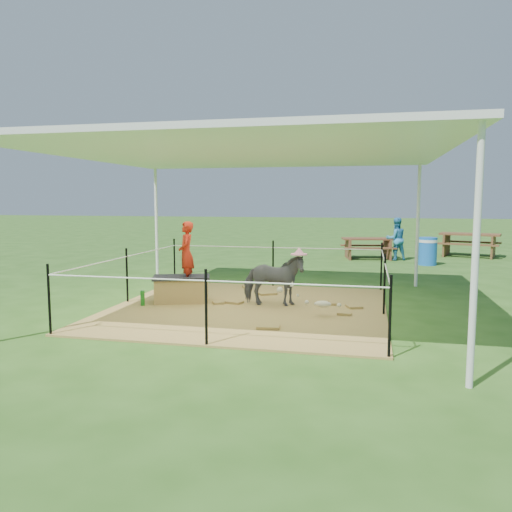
% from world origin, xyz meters
% --- Properties ---
extents(ground, '(90.00, 90.00, 0.00)m').
position_xyz_m(ground, '(0.00, 0.00, 0.00)').
color(ground, '#2D5919').
rests_on(ground, ground).
extents(hay_patch, '(4.60, 4.60, 0.03)m').
position_xyz_m(hay_patch, '(0.00, 0.00, 0.01)').
color(hay_patch, brown).
rests_on(hay_patch, ground).
extents(canopy_tent, '(6.30, 6.30, 2.90)m').
position_xyz_m(canopy_tent, '(0.00, 0.00, 2.69)').
color(canopy_tent, silver).
rests_on(canopy_tent, ground).
extents(rope_fence, '(4.54, 4.54, 1.00)m').
position_xyz_m(rope_fence, '(0.00, -0.00, 0.64)').
color(rope_fence, black).
rests_on(rope_fence, ground).
extents(straw_bale, '(1.04, 0.75, 0.42)m').
position_xyz_m(straw_bale, '(-1.28, 0.19, 0.24)').
color(straw_bale, '#A17E3A').
rests_on(straw_bale, hay_patch).
extents(dark_cloth, '(1.12, 0.82, 0.05)m').
position_xyz_m(dark_cloth, '(-1.28, 0.19, 0.48)').
color(dark_cloth, black).
rests_on(dark_cloth, straw_bale).
extents(woman, '(0.39, 0.48, 1.13)m').
position_xyz_m(woman, '(-1.18, 0.19, 1.02)').
color(woman, red).
rests_on(woman, straw_bale).
extents(green_bottle, '(0.09, 0.09, 0.26)m').
position_xyz_m(green_bottle, '(-1.83, -0.26, 0.16)').
color(green_bottle, '#1C7F1D').
rests_on(green_bottle, hay_patch).
extents(pony, '(1.10, 0.56, 0.91)m').
position_xyz_m(pony, '(0.39, 0.23, 0.48)').
color(pony, '#4A4A4F').
rests_on(pony, hay_patch).
extents(pink_hat, '(0.28, 0.28, 0.13)m').
position_xyz_m(pink_hat, '(0.39, 0.23, 1.00)').
color(pink_hat, pink).
rests_on(pink_hat, pony).
extents(foal, '(0.83, 0.48, 0.45)m').
position_xyz_m(foal, '(1.31, -0.40, 0.26)').
color(foal, beige).
rests_on(foal, hay_patch).
extents(trash_barrel, '(0.61, 0.61, 0.80)m').
position_xyz_m(trash_barrel, '(3.64, 6.79, 0.40)').
color(trash_barrel, blue).
rests_on(trash_barrel, ground).
extents(picnic_table_near, '(1.77, 1.41, 0.66)m').
position_xyz_m(picnic_table_near, '(1.96, 8.01, 0.33)').
color(picnic_table_near, '#502F1B').
rests_on(picnic_table_near, ground).
extents(picnic_table_far, '(2.14, 1.80, 0.77)m').
position_xyz_m(picnic_table_far, '(5.23, 9.38, 0.38)').
color(picnic_table_far, '#56311D').
rests_on(picnic_table_far, ground).
extents(distant_person, '(0.78, 0.70, 1.32)m').
position_xyz_m(distant_person, '(2.80, 7.77, 0.66)').
color(distant_person, teal).
rests_on(distant_person, ground).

